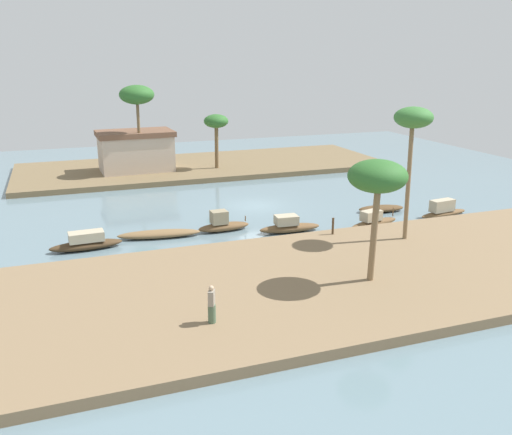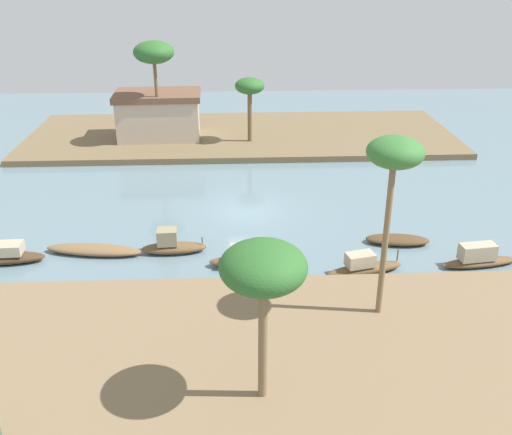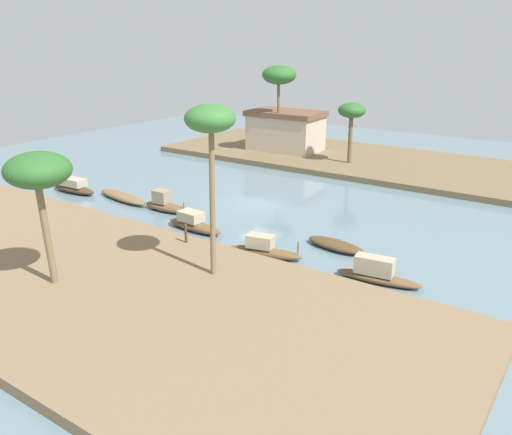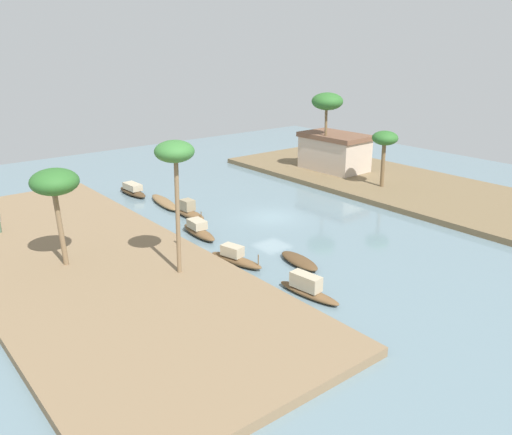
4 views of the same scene
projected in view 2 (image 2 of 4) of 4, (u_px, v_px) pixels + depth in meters
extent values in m
plane|color=slate|center=(247.00, 211.00, 34.86)|extent=(66.66, 66.66, 0.00)
cube|color=#846B4C|center=(260.00, 375.00, 20.97)|extent=(36.12, 13.28, 0.48)
cube|color=brown|center=(241.00, 135.00, 48.55)|extent=(36.12, 13.28, 0.48)
ellipsoid|color=brown|center=(479.00, 262.00, 28.67)|extent=(4.15, 1.36, 0.41)
cube|color=tan|center=(477.00, 252.00, 28.37)|extent=(1.89, 0.96, 0.83)
ellipsoid|color=#47331E|center=(3.00, 258.00, 28.93)|extent=(4.25, 1.27, 0.53)
cube|color=tan|center=(2.00, 249.00, 28.70)|extent=(2.04, 1.06, 0.56)
ellipsoid|color=brown|center=(174.00, 248.00, 29.92)|extent=(3.50, 1.20, 0.54)
cube|color=gray|center=(167.00, 237.00, 29.60)|extent=(1.08, 0.90, 0.84)
cylinder|color=brown|center=(202.00, 240.00, 29.88)|extent=(0.07, 0.07, 0.36)
ellipsoid|color=brown|center=(397.00, 240.00, 30.85)|extent=(3.60, 1.65, 0.47)
ellipsoid|color=brown|center=(249.00, 262.00, 28.53)|extent=(4.15, 1.27, 0.54)
cube|color=tan|center=(244.00, 252.00, 28.29)|extent=(1.50, 1.05, 0.60)
ellipsoid|color=brown|center=(94.00, 250.00, 29.79)|extent=(5.29, 1.88, 0.49)
ellipsoid|color=brown|center=(365.00, 269.00, 27.94)|extent=(4.11, 1.79, 0.51)
cube|color=tan|center=(360.00, 260.00, 27.61)|extent=(1.53, 1.09, 0.67)
cylinder|color=brown|center=(398.00, 255.00, 28.16)|extent=(0.07, 0.07, 0.63)
cylinder|color=#4C3823|center=(289.00, 276.00, 25.91)|extent=(0.14, 0.14, 1.04)
cylinder|color=#7F6647|center=(263.00, 342.00, 18.65)|extent=(0.31, 0.49, 4.66)
ellipsoid|color=#2D6628|center=(263.00, 267.00, 17.42)|extent=(2.79, 2.79, 1.54)
cylinder|color=#7F6647|center=(385.00, 241.00, 22.90)|extent=(0.25, 0.39, 6.76)
ellipsoid|color=#387533|center=(395.00, 152.00, 21.27)|extent=(2.21, 2.21, 1.22)
cylinder|color=brown|center=(250.00, 117.00, 45.36)|extent=(0.36, 0.48, 4.07)
ellipsoid|color=#2D6628|center=(250.00, 86.00, 44.29)|extent=(2.34, 2.34, 1.29)
cylinder|color=brown|center=(158.00, 103.00, 44.50)|extent=(0.27, 0.48, 6.55)
ellipsoid|color=#2D6628|center=(154.00, 52.00, 42.84)|extent=(3.12, 3.12, 1.72)
cube|color=#C6B29E|center=(159.00, 118.00, 46.61)|extent=(6.71, 4.38, 3.28)
cube|color=brown|center=(157.00, 95.00, 45.80)|extent=(7.11, 4.64, 0.48)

